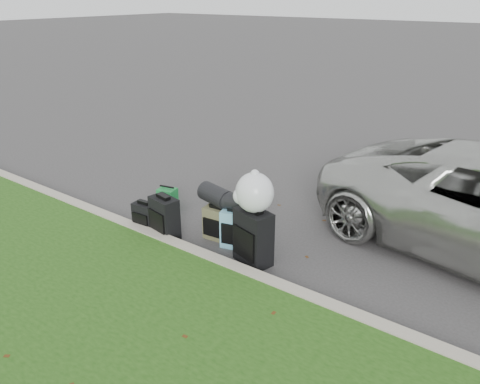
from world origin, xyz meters
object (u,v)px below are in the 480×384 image
Objects in this scene: suitcase_small_black at (145,217)px; tote_navy at (227,210)px; suitcase_large_black_left at (165,218)px; suitcase_teal at (235,229)px; suitcase_large_black_right at (253,237)px; tote_green at (168,198)px; suitcase_olive at (216,223)px.

suitcase_small_black is 1.70× the size of tote_navy.
suitcase_large_black_left is at bearing -102.77° from tote_navy.
suitcase_teal reaches higher than tote_navy.
suitcase_large_black_right is 2.30× the size of tote_green.
tote_navy is (-1.12, 0.87, -0.25)m from suitcase_large_black_right.
tote_navy is (0.34, 1.05, -0.18)m from suitcase_large_black_left.
suitcase_large_black_left is 1.47m from suitcase_large_black_right.
suitcase_small_black is 0.71× the size of suitcase_large_black_left.
suitcase_olive is at bearing 19.12° from suitcase_small_black.
suitcase_small_black is 0.58× the size of suitcase_large_black_right.
tote_navy is at bearing 1.64° from tote_green.
tote_navy is (-0.30, 0.63, -0.12)m from suitcase_olive.
suitcase_large_black_right is (0.45, -0.20, 0.10)m from suitcase_teal.
tote_green is (-0.32, 0.81, -0.06)m from suitcase_small_black.
suitcase_small_black is 1.31m from tote_navy.
suitcase_large_black_left is 2.41× the size of tote_navy.
suitcase_olive is 0.65× the size of suitcase_large_black_right.
suitcase_small_black is at bearing -157.97° from suitcase_large_black_right.
suitcase_large_black_left is 1.08m from suitcase_teal.
suitcase_large_black_right is at bearing -21.66° from suitcase_olive.
suitcase_small_black is 0.90× the size of suitcase_olive.
suitcase_large_black_right is (1.85, 0.21, 0.16)m from suitcase_small_black.
suitcase_large_black_right reaches higher than suitcase_small_black.
suitcase_teal is at bearing 11.90° from suitcase_small_black.
tote_navy is at bearing 109.75° from suitcase_olive.
suitcase_teal is at bearing 31.03° from suitcase_large_black_left.
suitcase_large_black_right is at bearing 17.53° from suitcase_large_black_left.
suitcase_olive is 1.89× the size of tote_navy.
suitcase_small_black is at bearing -164.71° from suitcase_large_black_left.
suitcase_teal is 0.50m from suitcase_large_black_right.
suitcase_teal is 2.14× the size of tote_navy.
suitcase_small_black is 1.34× the size of tote_green.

